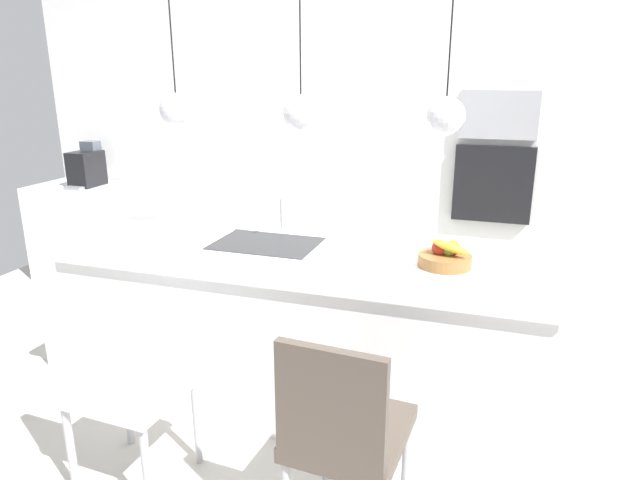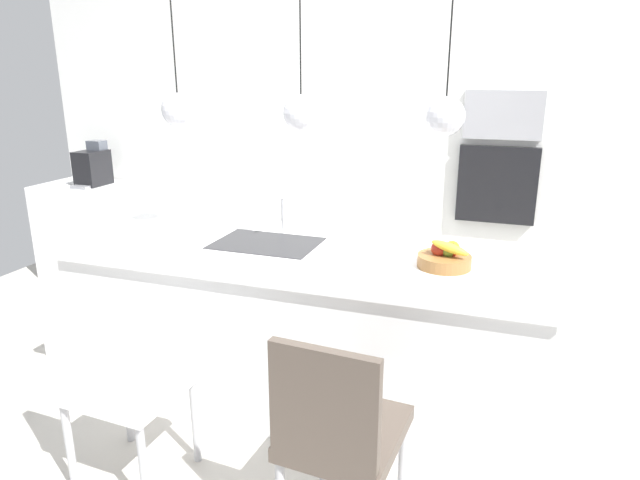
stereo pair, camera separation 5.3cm
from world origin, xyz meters
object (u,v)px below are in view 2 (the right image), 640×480
coffee_machine (93,167)px  chair_middle (339,431)px  oven (497,185)px  chair_near (117,380)px  microwave (503,115)px  fruit_bowl (445,257)px

coffee_machine → chair_middle: size_ratio=0.41×
oven → chair_near: (-1.41, -2.52, -0.47)m
chair_near → chair_middle: (0.99, -0.00, -0.01)m
oven → chair_middle: size_ratio=0.61×
microwave → chair_middle: bearing=-99.4°
microwave → oven: 0.50m
fruit_bowl → microwave: 1.75m
coffee_machine → chair_middle: 3.74m
microwave → chair_near: (-1.41, -2.52, -0.97)m
microwave → coffee_machine: bearing=-175.0°
microwave → oven: microwave is taller
fruit_bowl → chair_middle: 1.01m
coffee_machine → microwave: size_ratio=0.70×
fruit_bowl → oven: bearing=84.3°
fruit_bowl → chair_near: (-1.25, -0.87, -0.42)m
microwave → chair_near: bearing=-119.2°
oven → chair_near: oven is taller
microwave → chair_middle: size_ratio=0.59×
fruit_bowl → chair_middle: size_ratio=0.28×
microwave → chair_middle: microwave is taller
fruit_bowl → oven: (0.16, 1.65, 0.06)m
microwave → chair_near: 3.05m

